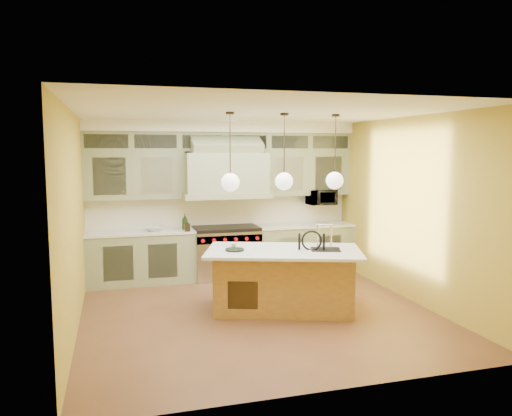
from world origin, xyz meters
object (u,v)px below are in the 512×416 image
object	(u,v)px
kitchen_island	(284,279)
range	(226,252)
microwave	(321,197)
counter_stool	(312,267)

from	to	relation	value
kitchen_island	range	bearing A→B (deg)	119.78
microwave	range	bearing A→B (deg)	-176.88
range	counter_stool	xyz separation A→B (m)	(0.73, -2.41, 0.21)
range	microwave	bearing A→B (deg)	3.12
range	microwave	distance (m)	2.18
kitchen_island	counter_stool	world-z (taller)	kitchen_island
range	kitchen_island	size ratio (longest dim) A/B	0.48
range	counter_stool	bearing A→B (deg)	-73.14
range	kitchen_island	distance (m)	2.16
counter_stool	microwave	distance (m)	2.90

